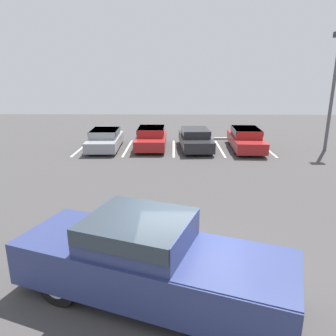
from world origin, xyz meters
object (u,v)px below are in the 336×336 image
object	(u,v)px
parked_sedan_b	(151,137)
light_post	(334,82)
wheel_stop_curb	(226,139)
parked_sedan_c	(195,138)
parked_sedan_a	(105,139)
pickup_truck	(152,260)
parked_sedan_d	(246,138)

from	to	relation	value
parked_sedan_b	light_post	world-z (taller)	light_post
parked_sedan_b	wheel_stop_curb	xyz separation A→B (m)	(5.16, 2.59, -0.61)
parked_sedan_b	wheel_stop_curb	size ratio (longest dim) A/B	2.42
parked_sedan_c	parked_sedan_a	bearing A→B (deg)	-92.66
parked_sedan_b	parked_sedan_c	world-z (taller)	parked_sedan_b
parked_sedan_a	parked_sedan_b	bearing A→B (deg)	95.66
parked_sedan_c	wheel_stop_curb	size ratio (longest dim) A/B	2.44
pickup_truck	parked_sedan_a	size ratio (longest dim) A/B	1.43
pickup_truck	parked_sedan_b	size ratio (longest dim) A/B	1.42
parked_sedan_c	parked_sedan_d	bearing A→B (deg)	86.12
pickup_truck	parked_sedan_d	distance (m)	14.80
parked_sedan_d	light_post	size ratio (longest dim) A/B	0.70
parked_sedan_b	light_post	bearing A→B (deg)	87.00
parked_sedan_d	wheel_stop_curb	size ratio (longest dim) A/B	2.62
parked_sedan_b	parked_sedan_d	xyz separation A→B (m)	(5.86, -0.37, 0.01)
parked_sedan_b	parked_sedan_c	bearing A→B (deg)	83.34
parked_sedan_a	parked_sedan_c	size ratio (longest dim) A/B	0.98
parked_sedan_b	light_post	xyz separation A→B (m)	(10.67, -0.58, 3.36)
light_post	parked_sedan_b	bearing A→B (deg)	176.89
parked_sedan_d	wheel_stop_curb	world-z (taller)	parked_sedan_d
wheel_stop_curb	parked_sedan_c	bearing A→B (deg)	-129.58
parked_sedan_c	light_post	bearing A→B (deg)	85.07
parked_sedan_c	wheel_stop_curb	distance (m)	3.83
parked_sedan_a	wheel_stop_curb	xyz separation A→B (m)	(8.01, 2.96, -0.57)
parked_sedan_a	wheel_stop_curb	bearing A→B (deg)	108.59
pickup_truck	parked_sedan_a	distance (m)	14.46
pickup_truck	parked_sedan_a	world-z (taller)	pickup_truck
parked_sedan_a	wheel_stop_curb	size ratio (longest dim) A/B	2.39
parked_sedan_a	parked_sedan_d	distance (m)	8.70
pickup_truck	light_post	size ratio (longest dim) A/B	0.91
pickup_truck	wheel_stop_curb	bearing A→B (deg)	96.03
pickup_truck	wheel_stop_curb	world-z (taller)	pickup_truck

